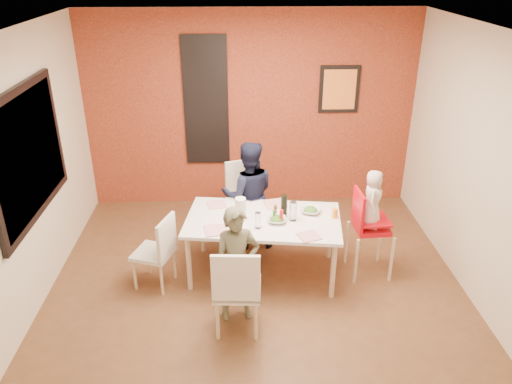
{
  "coord_description": "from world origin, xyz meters",
  "views": [
    {
      "loc": [
        -0.19,
        -4.4,
        3.3
      ],
      "look_at": [
        0.0,
        0.3,
        1.05
      ],
      "focal_mm": 35.0,
      "sensor_mm": 36.0,
      "label": 1
    }
  ],
  "objects_px": {
    "paper_towel_roll": "(241,209)",
    "chair_far": "(246,195)",
    "high_chair": "(367,225)",
    "child_near": "(237,265)",
    "chair_left": "(159,248)",
    "wine_bottle": "(284,206)",
    "child_far": "(249,195)",
    "chair_near": "(237,287)",
    "dining_table": "(263,224)",
    "toddler": "(373,199)"
  },
  "relations": [
    {
      "from": "high_chair",
      "to": "wine_bottle",
      "type": "xyz_separation_m",
      "value": [
        -0.92,
        0.06,
        0.21
      ]
    },
    {
      "from": "chair_near",
      "to": "child_near",
      "type": "bearing_deg",
      "value": -87.87
    },
    {
      "from": "toddler",
      "to": "chair_left",
      "type": "bearing_deg",
      "value": 112.21
    },
    {
      "from": "chair_left",
      "to": "child_far",
      "type": "xyz_separation_m",
      "value": [
        0.98,
        0.84,
        0.21
      ]
    },
    {
      "from": "dining_table",
      "to": "chair_near",
      "type": "xyz_separation_m",
      "value": [
        -0.3,
        -1.0,
        -0.11
      ]
    },
    {
      "from": "chair_left",
      "to": "high_chair",
      "type": "xyz_separation_m",
      "value": [
        2.27,
        0.17,
        0.15
      ]
    },
    {
      "from": "dining_table",
      "to": "high_chair",
      "type": "xyz_separation_m",
      "value": [
        1.14,
        -0.04,
        -0.02
      ]
    },
    {
      "from": "chair_near",
      "to": "child_far",
      "type": "relative_size",
      "value": 0.7
    },
    {
      "from": "chair_far",
      "to": "paper_towel_roll",
      "type": "distance_m",
      "value": 0.95
    },
    {
      "from": "chair_far",
      "to": "high_chair",
      "type": "relative_size",
      "value": 0.96
    },
    {
      "from": "high_chair",
      "to": "child_far",
      "type": "bearing_deg",
      "value": 58.82
    },
    {
      "from": "child_far",
      "to": "wine_bottle",
      "type": "bearing_deg",
      "value": 118.28
    },
    {
      "from": "chair_far",
      "to": "chair_left",
      "type": "bearing_deg",
      "value": -149.2
    },
    {
      "from": "chair_far",
      "to": "paper_towel_roll",
      "type": "relative_size",
      "value": 3.75
    },
    {
      "from": "wine_bottle",
      "to": "dining_table",
      "type": "bearing_deg",
      "value": -172.74
    },
    {
      "from": "dining_table",
      "to": "chair_left",
      "type": "bearing_deg",
      "value": -169.82
    },
    {
      "from": "high_chair",
      "to": "child_near",
      "type": "height_order",
      "value": "child_near"
    },
    {
      "from": "chair_far",
      "to": "chair_left",
      "type": "xyz_separation_m",
      "value": [
        -0.95,
        -1.09,
        -0.08
      ]
    },
    {
      "from": "chair_far",
      "to": "child_near",
      "type": "relative_size",
      "value": 0.82
    },
    {
      "from": "chair_near",
      "to": "high_chair",
      "type": "relative_size",
      "value": 0.92
    },
    {
      "from": "dining_table",
      "to": "chair_left",
      "type": "xyz_separation_m",
      "value": [
        -1.12,
        -0.2,
        -0.17
      ]
    },
    {
      "from": "child_near",
      "to": "paper_towel_roll",
      "type": "distance_m",
      "value": 0.77
    },
    {
      "from": "paper_towel_roll",
      "to": "wine_bottle",
      "type": "bearing_deg",
      "value": 6.35
    },
    {
      "from": "chair_near",
      "to": "chair_far",
      "type": "bearing_deg",
      "value": -90.54
    },
    {
      "from": "child_near",
      "to": "wine_bottle",
      "type": "bearing_deg",
      "value": 47.31
    },
    {
      "from": "dining_table",
      "to": "wine_bottle",
      "type": "distance_m",
      "value": 0.3
    },
    {
      "from": "dining_table",
      "to": "chair_far",
      "type": "relative_size",
      "value": 1.81
    },
    {
      "from": "high_chair",
      "to": "paper_towel_roll",
      "type": "distance_m",
      "value": 1.41
    },
    {
      "from": "chair_left",
      "to": "paper_towel_roll",
      "type": "xyz_separation_m",
      "value": [
        0.88,
        0.18,
        0.36
      ]
    },
    {
      "from": "chair_left",
      "to": "toddler",
      "type": "relative_size",
      "value": 1.28
    },
    {
      "from": "child_near",
      "to": "child_far",
      "type": "distance_m",
      "value": 1.4
    },
    {
      "from": "wine_bottle",
      "to": "child_near",
      "type": "bearing_deg",
      "value": -123.49
    },
    {
      "from": "dining_table",
      "to": "child_far",
      "type": "relative_size",
      "value": 1.32
    },
    {
      "from": "toddler",
      "to": "wine_bottle",
      "type": "distance_m",
      "value": 0.95
    },
    {
      "from": "chair_far",
      "to": "child_near",
      "type": "height_order",
      "value": "child_near"
    },
    {
      "from": "chair_near",
      "to": "wine_bottle",
      "type": "distance_m",
      "value": 1.19
    },
    {
      "from": "chair_near",
      "to": "child_near",
      "type": "xyz_separation_m",
      "value": [
        0.0,
        0.24,
        0.08
      ]
    },
    {
      "from": "high_chair",
      "to": "toddler",
      "type": "relative_size",
      "value": 1.56
    },
    {
      "from": "dining_table",
      "to": "child_far",
      "type": "height_order",
      "value": "child_far"
    },
    {
      "from": "chair_left",
      "to": "child_far",
      "type": "height_order",
      "value": "child_far"
    },
    {
      "from": "chair_near",
      "to": "child_far",
      "type": "bearing_deg",
      "value": -92.04
    },
    {
      "from": "child_near",
      "to": "child_far",
      "type": "xyz_separation_m",
      "value": [
        0.15,
        1.39,
        0.07
      ]
    },
    {
      "from": "chair_left",
      "to": "paper_towel_roll",
      "type": "height_order",
      "value": "paper_towel_roll"
    },
    {
      "from": "high_chair",
      "to": "child_far",
      "type": "relative_size",
      "value": 0.76
    },
    {
      "from": "dining_table",
      "to": "wine_bottle",
      "type": "xyz_separation_m",
      "value": [
        0.23,
        0.03,
        0.19
      ]
    },
    {
      "from": "paper_towel_roll",
      "to": "chair_far",
      "type": "bearing_deg",
      "value": 85.3
    },
    {
      "from": "dining_table",
      "to": "chair_near",
      "type": "bearing_deg",
      "value": -106.52
    },
    {
      "from": "chair_left",
      "to": "toddler",
      "type": "bearing_deg",
      "value": 113.17
    },
    {
      "from": "child_near",
      "to": "chair_far",
      "type": "bearing_deg",
      "value": 76.6
    },
    {
      "from": "toddler",
      "to": "paper_towel_roll",
      "type": "bearing_deg",
      "value": 107.65
    }
  ]
}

